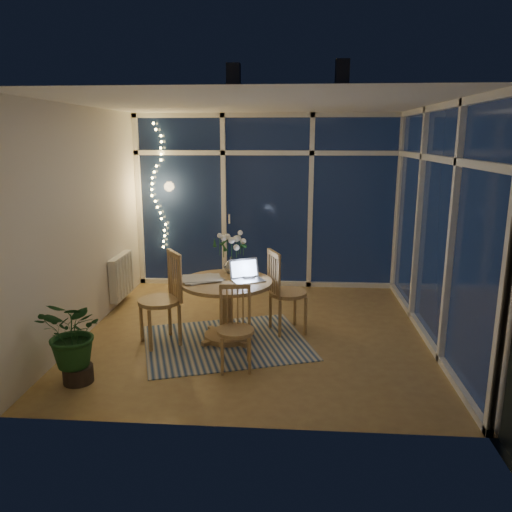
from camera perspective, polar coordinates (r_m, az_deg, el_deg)
name	(u,v)px	position (r m, az deg, el deg)	size (l,w,h in m)	color
floor	(258,332)	(5.98, 0.20, -8.70)	(4.00, 4.00, 0.00)	olive
ceiling	(258,104)	(5.55, 0.22, 17.02)	(4.00, 4.00, 0.00)	white
wall_back	(267,202)	(7.60, 1.28, 6.22)	(4.00, 0.04, 2.60)	silver
wall_front	(239,270)	(3.67, -2.01, -1.60)	(4.00, 0.04, 2.60)	silver
wall_left	(85,222)	(6.10, -18.94, 3.71)	(0.04, 4.00, 2.60)	silver
wall_right	(439,226)	(5.83, 20.23, 3.20)	(0.04, 4.00, 2.60)	silver
window_wall_back	(267,202)	(7.56, 1.26, 6.18)	(4.00, 0.10, 2.60)	white
window_wall_right	(436,226)	(5.82, 19.86, 3.21)	(0.10, 4.00, 2.60)	white
radiator	(121,276)	(7.08, -15.13, -2.21)	(0.10, 0.70, 0.58)	silver
fairy_lights	(157,187)	(7.72, -11.20, 7.76)	(0.24, 0.10, 1.85)	#EDC95E
garden_patio	(297,247)	(10.78, 4.74, 0.99)	(12.00, 6.00, 0.10)	black
garden_fence	(275,200)	(11.12, 2.23, 6.42)	(11.00, 0.08, 1.80)	#3D2516
neighbour_roof	(291,139)	(14.03, 3.99, 13.18)	(7.00, 3.00, 2.20)	#383A43
garden_shrubs	(227,238)	(9.18, -3.28, 2.08)	(0.90, 0.90, 0.90)	black
rug	(226,342)	(5.70, -3.43, -9.82)	(1.78, 1.42, 0.01)	beige
dining_table	(227,310)	(5.67, -3.35, -6.23)	(1.02, 1.02, 0.70)	#9C7146
chair_left	(159,299)	(5.58, -11.01, -4.82)	(0.49, 0.49, 1.05)	#9C7146
chair_right	(288,291)	(5.85, 3.68, -4.00)	(0.47, 0.47, 1.01)	#9C7146
chair_front	(235,329)	(4.95, -2.36, -8.29)	(0.39, 0.39, 0.84)	#9C7146
laptop	(248,270)	(5.50, -0.93, -1.65)	(0.34, 0.29, 0.25)	silver
flower_vase	(231,264)	(5.86, -2.83, -0.92)	(0.20, 0.20, 0.21)	white
bowl	(248,276)	(5.66, -0.93, -2.31)	(0.15, 0.15, 0.04)	white
newspapers	(205,278)	(5.62, -5.87, -2.57)	(0.42, 0.32, 0.02)	silver
phone	(241,283)	(5.43, -1.73, -3.15)	(0.12, 0.06, 0.01)	black
potted_plant	(76,344)	(4.98, -19.92, -9.48)	(0.54, 0.47, 0.76)	#19461D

